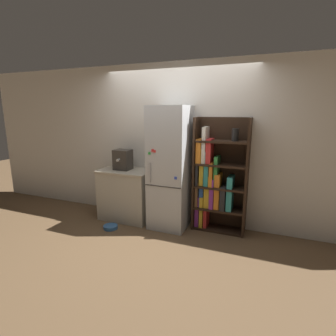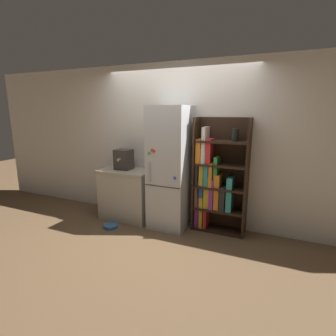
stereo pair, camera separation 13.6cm
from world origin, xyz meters
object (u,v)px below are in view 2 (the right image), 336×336
Objects in this scene: refrigerator at (170,168)px; bookshelf at (215,180)px; espresso_machine at (124,159)px; pet_bowl at (111,226)px.

refrigerator is 0.72m from bookshelf.
refrigerator is 0.87m from espresso_machine.
espresso_machine is at bearing 93.87° from pet_bowl.
bookshelf is 1.58m from espresso_machine.
pet_bowl is at bearing -86.13° from espresso_machine.
espresso_machine is 1.12m from pet_bowl.
refrigerator is at bearing -1.11° from espresso_machine.
espresso_machine is (-1.55, -0.14, 0.24)m from bookshelf.
espresso_machine is at bearing 178.89° from refrigerator.
refrigerator is 1.34m from pet_bowl.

